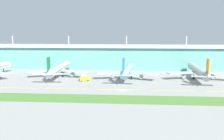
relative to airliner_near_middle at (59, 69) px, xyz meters
name	(u,v)px	position (x,y,z in m)	size (l,w,h in m)	color
ground_plane	(123,91)	(52.81, -44.72, -6.45)	(600.00, 600.00, 0.00)	#9E9E99
terminal_building	(126,57)	(52.81, 50.94, 5.21)	(288.00, 34.00, 31.91)	#5B9E93
airliner_near_middle	(59,69)	(0.00, 0.00, 0.00)	(48.77, 68.39, 18.90)	silver
airliner_center	(127,71)	(54.80, -5.41, -0.01)	(48.60, 59.94, 18.90)	#9ED1EA
airliner_far_middle	(198,71)	(108.68, -1.80, 0.00)	(48.74, 69.42, 18.90)	#ADB2BC
taxiway_stripe_west	(14,88)	(-18.19, -42.03, -6.43)	(28.00, 0.70, 0.04)	yellow
taxiway_stripe_mid_west	(65,89)	(15.81, -42.03, -6.43)	(28.00, 0.70, 0.04)	yellow
taxiway_stripe_centre	(118,90)	(49.81, -42.03, -6.43)	(28.00, 0.70, 0.04)	yellow
taxiway_stripe_mid_east	(173,91)	(83.81, -42.03, -6.43)	(28.00, 0.70, 0.04)	yellow
grass_verge	(122,99)	(52.81, -65.10, -6.40)	(300.00, 18.00, 0.10)	#518438
fuel_truck	(84,78)	(23.00, -15.86, -4.19)	(7.62, 5.46, 4.95)	gold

